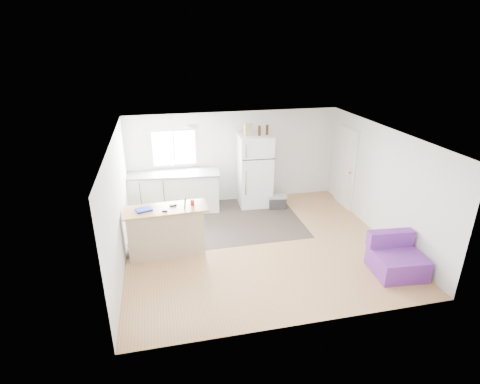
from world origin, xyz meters
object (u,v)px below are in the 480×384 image
purple_seat (396,259)px  red_cup (192,202)px  blue_tray (144,210)px  cardboard_box (248,130)px  cooler (277,201)px  mop (181,244)px  bottle_left (259,131)px  peninsula (166,230)px  bottle_right (267,130)px  kitchen_cabinets (175,191)px  refrigerator (255,170)px  cleaner_jug (177,250)px

purple_seat → red_cup: 4.05m
red_cup → blue_tray: size_ratio=0.40×
cardboard_box → cooler: bearing=-26.2°
mop → bottle_left: bottle_left is taller
peninsula → purple_seat: size_ratio=1.75×
cooler → bottle_right: bottle_right is taller
kitchen_cabinets → refrigerator: 2.12m
bottle_right → peninsula: bearing=-143.6°
refrigerator → blue_tray: 3.42m
kitchen_cabinets → red_cup: 2.11m
purple_seat → bottle_left: bottle_left is taller
bottle_right → purple_seat: bearing=-66.9°
blue_tray → cooler: bearing=26.6°
peninsula → red_cup: 0.79m
mop → blue_tray: bearing=148.0°
cooler → cardboard_box: cardboard_box is taller
refrigerator → bottle_right: bottle_right is taller
blue_tray → bottle_left: bottle_left is taller
refrigerator → purple_seat: size_ratio=1.97×
mop → refrigerator: bearing=23.4°
mop → purple_seat: bearing=-43.0°
blue_tray → cardboard_box: size_ratio=1.00×
peninsula → purple_seat: (4.17, -1.62, -0.24)m
cleaner_jug → mop: (0.10, 0.03, 0.09)m
refrigerator → bottle_left: (0.08, -0.09, 1.06)m
blue_tray → cardboard_box: (2.56, 1.99, 1.00)m
purple_seat → red_cup: bearing=160.2°
red_cup → blue_tray: 0.95m
mop → cardboard_box: cardboard_box is taller
cooler → bottle_left: 1.89m
refrigerator → cardboard_box: bearing=-167.7°
refrigerator → bottle_left: 1.07m
peninsula → bottle_left: bottle_left is taller
refrigerator → red_cup: (-1.80, -1.96, 0.13)m
refrigerator → bottle_right: (0.29, -0.05, 1.06)m
cleaner_jug → cardboard_box: cardboard_box is taller
bottle_left → mop: bearing=-136.8°
peninsula → blue_tray: size_ratio=5.52×
cleaner_jug → bottle_left: size_ratio=1.26×
mop → cardboard_box: bearing=25.7°
purple_seat → blue_tray: size_ratio=3.16×
bottle_left → bottle_right: bearing=12.7°
cooler → red_cup: red_cup is taller
peninsula → red_cup: bearing=1.6°
cooler → cleaner_jug: size_ratio=1.56×
cardboard_box → bottle_right: 0.48m
kitchen_cabinets → blue_tray: kitchen_cabinets is taller
refrigerator → mop: size_ratio=1.47×
kitchen_cabinets → bottle_right: bottle_right is taller
red_cup → bottle_left: size_ratio=0.48×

